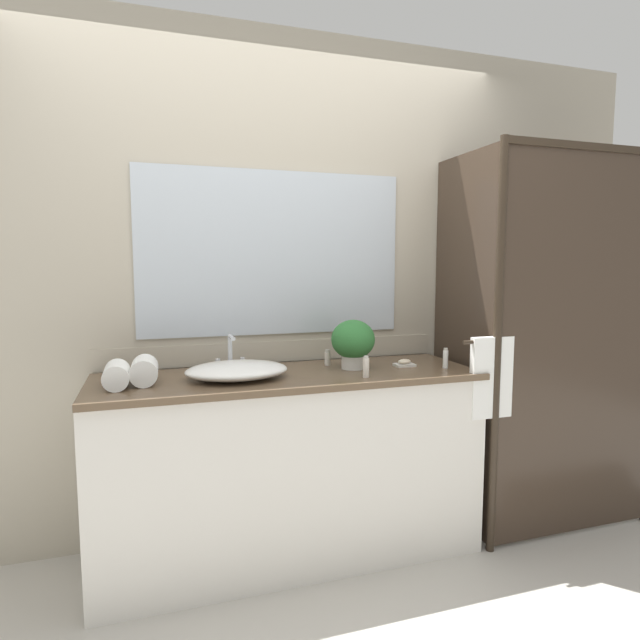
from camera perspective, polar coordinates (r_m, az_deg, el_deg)
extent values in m
plane|color=#B7B2A8|center=(2.81, -3.19, -24.12)|extent=(8.00, 8.00, 0.00)
cube|color=#B2A893|center=(2.77, -5.17, 3.72)|extent=(4.40, 0.05, 2.60)
cube|color=#B2A893|center=(2.77, -4.97, -3.45)|extent=(1.80, 0.01, 0.11)
cube|color=silver|center=(2.73, -5.06, 7.26)|extent=(1.38, 0.01, 0.84)
cube|color=silver|center=(2.63, -3.31, -15.79)|extent=(1.80, 0.56, 0.87)
cube|color=brown|center=(2.48, -3.31, -6.20)|extent=(1.80, 0.58, 0.03)
cylinder|color=#2D2319|center=(2.63, 18.74, -3.28)|extent=(0.04, 0.04, 2.00)
cube|color=#2D2319|center=(2.98, 27.50, 16.38)|extent=(1.00, 0.04, 0.04)
cube|color=#382B21|center=(2.96, 26.56, -2.60)|extent=(0.96, 0.01, 1.96)
cube|color=#382B21|center=(2.86, 15.35, -2.43)|extent=(0.01, 0.57, 1.96)
cylinder|color=#2D2319|center=(2.62, 18.30, -2.18)|extent=(0.32, 0.02, 0.02)
cube|color=white|center=(2.65, 18.17, -5.97)|extent=(0.22, 0.04, 0.39)
ellipsoid|color=white|center=(2.40, -9.05, -5.44)|extent=(0.46, 0.34, 0.08)
cube|color=silver|center=(2.60, -9.75, -5.18)|extent=(0.17, 0.04, 0.02)
cylinder|color=silver|center=(2.59, -9.78, -3.36)|extent=(0.02, 0.02, 0.15)
cylinder|color=silver|center=(2.52, -9.63, -1.88)|extent=(0.02, 0.11, 0.02)
cylinder|color=silver|center=(2.59, -11.08, -4.61)|extent=(0.02, 0.02, 0.04)
cylinder|color=silver|center=(2.61, -8.45, -4.49)|extent=(0.02, 0.02, 0.04)
cylinder|color=beige|center=(2.60, 3.61, -4.61)|extent=(0.11, 0.11, 0.06)
ellipsoid|color=#2D6B31|center=(2.58, 3.62, -2.12)|extent=(0.22, 0.22, 0.19)
cube|color=silver|center=(2.69, 9.16, -4.85)|extent=(0.10, 0.07, 0.01)
ellipsoid|color=beige|center=(2.69, 9.16, -4.47)|extent=(0.07, 0.04, 0.02)
cylinder|color=silver|center=(2.40, 5.04, -5.20)|extent=(0.03, 0.03, 0.09)
cylinder|color=#B7B2A8|center=(2.39, 5.05, -4.04)|extent=(0.02, 0.02, 0.01)
cylinder|color=white|center=(2.67, 13.53, -4.18)|extent=(0.03, 0.03, 0.09)
cylinder|color=#B7B2A8|center=(2.66, 13.55, -3.12)|extent=(0.02, 0.02, 0.01)
cylinder|color=silver|center=(2.68, 0.82, -4.24)|extent=(0.03, 0.03, 0.07)
cylinder|color=#B7B2A8|center=(2.67, 0.82, -3.41)|extent=(0.02, 0.02, 0.01)
cylinder|color=white|center=(2.36, -21.32, -5.60)|extent=(0.11, 0.19, 0.11)
cylinder|color=white|center=(2.39, -18.62, -5.24)|extent=(0.12, 0.19, 0.12)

